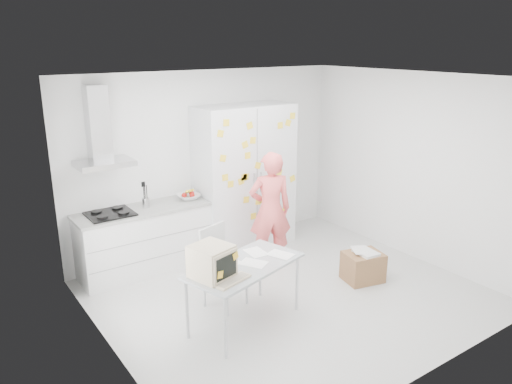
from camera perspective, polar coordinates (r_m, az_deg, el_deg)
floor at (r=6.50m, az=3.78°, el=-11.67°), size 4.50×4.00×0.02m
walls at (r=6.52m, az=0.06°, el=1.39°), size 4.52×4.01×2.70m
ceiling at (r=5.72m, az=4.32°, el=12.90°), size 4.50×4.00×0.02m
counter_run at (r=7.09m, az=-12.57°, el=-5.25°), size 1.84×0.63×1.28m
range_hood at (r=6.66m, az=-17.45°, el=6.30°), size 0.70×0.48×1.01m
tall_cabinet at (r=7.59m, az=-1.30°, el=1.67°), size 1.50×0.68×2.20m
person at (r=6.98m, az=1.63°, el=-2.05°), size 0.71×0.59×1.66m
desk at (r=5.35m, az=-3.59°, el=-8.31°), size 1.49×1.01×1.08m
chair at (r=6.05m, az=-4.12°, el=-7.90°), size 0.56×0.56×0.99m
cardboard_box at (r=6.89m, az=12.14°, el=-8.30°), size 0.57×0.49×0.43m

